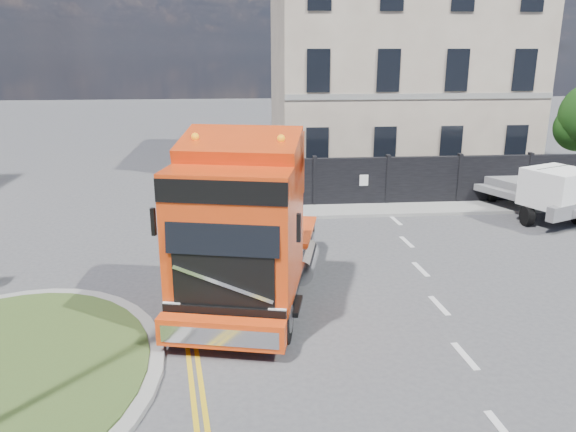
{
  "coord_description": "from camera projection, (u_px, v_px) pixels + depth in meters",
  "views": [
    {
      "loc": [
        -1.96,
        -12.92,
        6.25
      ],
      "look_at": [
        -0.69,
        1.8,
        1.8
      ],
      "focal_mm": 35.0,
      "sensor_mm": 36.0,
      "label": 1
    }
  ],
  "objects": [
    {
      "name": "ground",
      "position": [
        321.0,
        303.0,
        14.29
      ],
      "size": [
        120.0,
        120.0,
        0.0
      ],
      "primitive_type": "plane",
      "color": "#424244",
      "rests_on": "ground"
    },
    {
      "name": "hoarding_fence",
      "position": [
        448.0,
        180.0,
        23.13
      ],
      "size": [
        18.8,
        0.25,
        2.0
      ],
      "color": "black",
      "rests_on": "ground"
    },
    {
      "name": "georgian_building",
      "position": [
        393.0,
        57.0,
        28.86
      ],
      "size": [
        12.3,
        10.3,
        12.8
      ],
      "color": "beige",
      "rests_on": "ground"
    },
    {
      "name": "pavement_far",
      "position": [
        441.0,
        208.0,
        22.5
      ],
      "size": [
        20.0,
        1.6,
        0.12
      ],
      "primitive_type": "cube",
      "color": "gray",
      "rests_on": "ground"
    },
    {
      "name": "truck",
      "position": [
        244.0,
        234.0,
        13.49
      ],
      "size": [
        4.18,
        7.61,
        4.32
      ],
      "rotation": [
        0.0,
        0.0,
        -0.22
      ],
      "color": "black",
      "rests_on": "ground"
    },
    {
      "name": "flatbed_pickup",
      "position": [
        547.0,
        191.0,
        20.85
      ],
      "size": [
        3.84,
        5.49,
        2.07
      ],
      "rotation": [
        0.0,
        0.0,
        0.42
      ],
      "color": "slate",
      "rests_on": "ground"
    }
  ]
}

